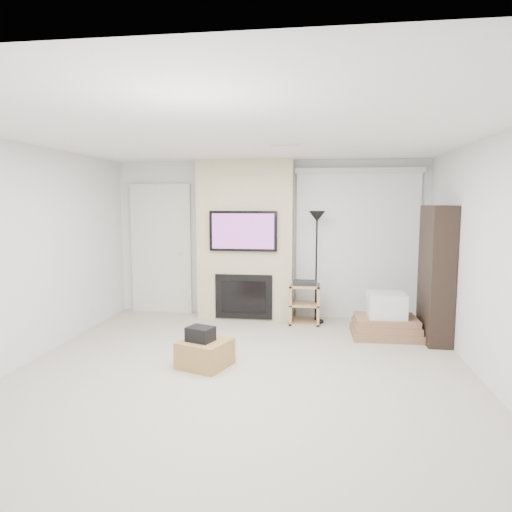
# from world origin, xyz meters

# --- Properties ---
(floor) EXTENTS (5.00, 5.50, 0.00)m
(floor) POSITION_xyz_m (0.00, 0.00, 0.00)
(floor) COLOR #BDB4A2
(floor) RESTS_ON ground
(ceiling) EXTENTS (5.00, 5.50, 0.00)m
(ceiling) POSITION_xyz_m (0.00, 0.00, 2.50)
(ceiling) COLOR white
(ceiling) RESTS_ON wall_back
(wall_back) EXTENTS (5.00, 0.00, 2.50)m
(wall_back) POSITION_xyz_m (0.00, 2.75, 1.25)
(wall_back) COLOR silver
(wall_back) RESTS_ON ground
(wall_front) EXTENTS (5.00, 0.00, 2.50)m
(wall_front) POSITION_xyz_m (0.00, -2.75, 1.25)
(wall_front) COLOR silver
(wall_front) RESTS_ON ground
(wall_left) EXTENTS (0.00, 5.50, 2.50)m
(wall_left) POSITION_xyz_m (-2.50, 0.00, 1.25)
(wall_left) COLOR silver
(wall_left) RESTS_ON ground
(wall_right) EXTENTS (0.00, 5.50, 2.50)m
(wall_right) POSITION_xyz_m (2.50, 0.00, 1.25)
(wall_right) COLOR silver
(wall_right) RESTS_ON ground
(hvac_vent) EXTENTS (0.35, 0.18, 0.01)m
(hvac_vent) POSITION_xyz_m (0.40, 0.80, 2.50)
(hvac_vent) COLOR silver
(hvac_vent) RESTS_ON ceiling
(ottoman) EXTENTS (0.64, 0.64, 0.30)m
(ottoman) POSITION_xyz_m (-0.45, 0.25, 0.15)
(ottoman) COLOR #A47940
(ottoman) RESTS_ON floor
(black_bag) EXTENTS (0.34, 0.30, 0.16)m
(black_bag) POSITION_xyz_m (-0.49, 0.23, 0.38)
(black_bag) COLOR black
(black_bag) RESTS_ON ottoman
(fireplace_wall) EXTENTS (1.50, 0.47, 2.50)m
(fireplace_wall) POSITION_xyz_m (-0.35, 2.54, 1.24)
(fireplace_wall) COLOR beige
(fireplace_wall) RESTS_ON floor
(entry_door) EXTENTS (1.02, 0.11, 2.14)m
(entry_door) POSITION_xyz_m (-1.80, 2.71, 1.05)
(entry_door) COLOR silver
(entry_door) RESTS_ON floor
(vertical_blinds) EXTENTS (1.98, 0.10, 2.37)m
(vertical_blinds) POSITION_xyz_m (1.40, 2.70, 1.27)
(vertical_blinds) COLOR silver
(vertical_blinds) RESTS_ON floor
(floor_lamp) EXTENTS (0.25, 0.25, 1.71)m
(floor_lamp) POSITION_xyz_m (0.77, 2.35, 1.35)
(floor_lamp) COLOR black
(floor_lamp) RESTS_ON floor
(av_stand) EXTENTS (0.45, 0.38, 0.66)m
(av_stand) POSITION_xyz_m (0.60, 2.25, 0.35)
(av_stand) COLOR tan
(av_stand) RESTS_ON floor
(box_stack) EXTENTS (0.93, 0.71, 0.61)m
(box_stack) POSITION_xyz_m (1.73, 1.71, 0.23)
(box_stack) COLOR #8F6347
(box_stack) RESTS_ON floor
(bookshelf) EXTENTS (0.30, 0.80, 1.80)m
(bookshelf) POSITION_xyz_m (2.34, 1.61, 0.90)
(bookshelf) COLOR black
(bookshelf) RESTS_ON floor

